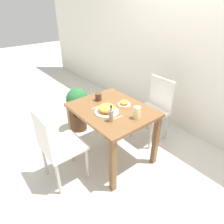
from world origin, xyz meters
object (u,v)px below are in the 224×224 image
at_px(potted_plant_left, 78,106).
at_px(drink_cup, 98,97).
at_px(side_plate, 124,103).
at_px(juice_glass, 137,113).
at_px(chair_far, 155,106).
at_px(sauce_bottle, 111,115).
at_px(food_plate, 107,109).
at_px(chair_near, 56,144).

bearing_deg(potted_plant_left, drink_cup, 0.46).
relative_size(side_plate, potted_plant_left, 0.22).
distance_m(juice_glass, potted_plant_left, 1.23).
bearing_deg(chair_far, potted_plant_left, -138.43).
height_order(side_plate, sauce_bottle, sauce_bottle).
bearing_deg(drink_cup, side_plate, 30.01).
relative_size(food_plate, sauce_bottle, 1.45).
xyz_separation_m(drink_cup, sauce_bottle, (0.49, -0.18, 0.03)).
xyz_separation_m(chair_far, drink_cup, (-0.32, -0.77, 0.26)).
bearing_deg(food_plate, juice_glass, 29.12).
bearing_deg(chair_near, food_plate, -98.82).
relative_size(juice_glass, potted_plant_left, 0.20).
distance_m(chair_far, drink_cup, 0.87).
relative_size(side_plate, sauce_bottle, 0.81).
xyz_separation_m(chair_near, juice_glass, (0.40, 0.79, 0.28)).
xyz_separation_m(food_plate, juice_glass, (0.31, 0.17, 0.03)).
xyz_separation_m(sauce_bottle, potted_plant_left, (-1.04, 0.18, -0.38)).
height_order(chair_near, juice_glass, chair_near).
xyz_separation_m(side_plate, potted_plant_left, (-0.85, -0.18, -0.33)).
relative_size(chair_near, side_plate, 5.84).
distance_m(juice_glass, sauce_bottle, 0.28).
relative_size(chair_far, drink_cup, 9.69).
height_order(chair_far, potted_plant_left, chair_far).
bearing_deg(sauce_bottle, juice_glass, 62.65).
height_order(side_plate, drink_cup, drink_cup).
xyz_separation_m(food_plate, side_plate, (-0.01, 0.27, -0.02)).
relative_size(chair_near, juice_glass, 6.59).
distance_m(chair_near, side_plate, 0.92).
height_order(juice_glass, sauce_bottle, sauce_bottle).
xyz_separation_m(chair_near, food_plate, (0.10, 0.62, 0.25)).
height_order(food_plate, sauce_bottle, sauce_bottle).
distance_m(chair_far, sauce_bottle, 1.00).
relative_size(chair_near, drink_cup, 9.69).
relative_size(drink_cup, potted_plant_left, 0.13).
relative_size(side_plate, drink_cup, 1.66).
bearing_deg(juice_glass, food_plate, -150.88).
bearing_deg(juice_glass, sauce_bottle, -117.35).
distance_m(chair_near, potted_plant_left, 1.05).
height_order(drink_cup, sauce_bottle, sauce_bottle).
bearing_deg(food_plate, side_plate, 91.54).
distance_m(chair_near, food_plate, 0.67).
distance_m(drink_cup, sauce_bottle, 0.52).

